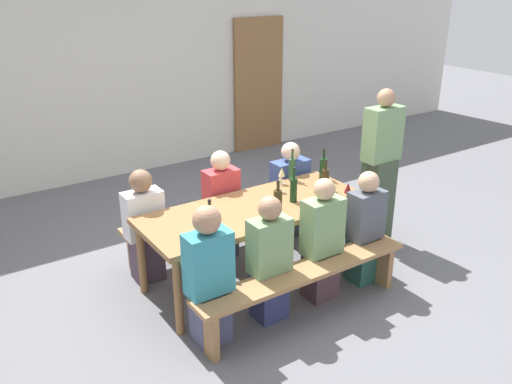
# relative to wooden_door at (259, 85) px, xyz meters

# --- Properties ---
(ground_plane) EXTENTS (24.00, 24.00, 0.00)m
(ground_plane) POSITION_rel_wooden_door_xyz_m (-2.35, -3.44, -1.05)
(ground_plane) COLOR slate
(back_wall) EXTENTS (14.00, 0.20, 3.20)m
(back_wall) POSITION_rel_wooden_door_xyz_m (-2.35, 0.14, 0.55)
(back_wall) COLOR silver
(back_wall) RESTS_ON ground
(wooden_door) EXTENTS (0.90, 0.06, 2.10)m
(wooden_door) POSITION_rel_wooden_door_xyz_m (0.00, 0.00, 0.00)
(wooden_door) COLOR olive
(wooden_door) RESTS_ON ground
(tasting_table) EXTENTS (2.16, 0.87, 0.75)m
(tasting_table) POSITION_rel_wooden_door_xyz_m (-2.35, -3.44, -0.37)
(tasting_table) COLOR olive
(tasting_table) RESTS_ON ground
(bench_near) EXTENTS (2.06, 0.30, 0.45)m
(bench_near) POSITION_rel_wooden_door_xyz_m (-2.35, -4.17, -0.69)
(bench_near) COLOR #9E7247
(bench_near) RESTS_ON ground
(bench_far) EXTENTS (2.06, 0.30, 0.45)m
(bench_far) POSITION_rel_wooden_door_xyz_m (-2.35, -2.70, -0.69)
(bench_far) COLOR #9E7247
(bench_far) RESTS_ON ground
(wine_bottle_0) EXTENTS (0.08, 0.08, 0.31)m
(wine_bottle_0) POSITION_rel_wooden_door_xyz_m (-2.26, -3.64, -0.19)
(wine_bottle_0) COLOR #332814
(wine_bottle_0) RESTS_ON tasting_table
(wine_bottle_1) EXTENTS (0.07, 0.07, 0.31)m
(wine_bottle_1) POSITION_rel_wooden_door_xyz_m (-1.54, -3.45, -0.19)
(wine_bottle_1) COLOR #332814
(wine_bottle_1) RESTS_ON tasting_table
(wine_bottle_2) EXTENTS (0.07, 0.07, 0.34)m
(wine_bottle_2) POSITION_rel_wooden_door_xyz_m (-1.99, -3.52, -0.18)
(wine_bottle_2) COLOR #143319
(wine_bottle_2) RESTS_ON tasting_table
(wine_bottle_3) EXTENTS (0.08, 0.08, 0.32)m
(wine_bottle_3) POSITION_rel_wooden_door_xyz_m (-1.36, -3.21, -0.18)
(wine_bottle_3) COLOR #143319
(wine_bottle_3) RESTS_ON tasting_table
(wine_bottle_4) EXTENTS (0.08, 0.08, 0.31)m
(wine_bottle_4) POSITION_rel_wooden_door_xyz_m (-2.97, -3.68, -0.19)
(wine_bottle_4) COLOR #332814
(wine_bottle_4) RESTS_ON tasting_table
(wine_bottle_5) EXTENTS (0.07, 0.07, 0.33)m
(wine_bottle_5) POSITION_rel_wooden_door_xyz_m (-1.66, -3.07, -0.18)
(wine_bottle_5) COLOR #234C2D
(wine_bottle_5) RESTS_ON tasting_table
(wine_glass_0) EXTENTS (0.07, 0.07, 0.18)m
(wine_glass_0) POSITION_rel_wooden_door_xyz_m (-1.81, -3.10, -0.17)
(wine_glass_0) COLOR silver
(wine_glass_0) RESTS_ON tasting_table
(wine_glass_1) EXTENTS (0.07, 0.07, 0.17)m
(wine_glass_1) POSITION_rel_wooden_door_xyz_m (-1.54, -3.78, -0.18)
(wine_glass_1) COLOR silver
(wine_glass_1) RESTS_ON tasting_table
(wine_glass_2) EXTENTS (0.06, 0.06, 0.17)m
(wine_glass_2) POSITION_rel_wooden_door_xyz_m (-1.95, -3.27, -0.18)
(wine_glass_2) COLOR silver
(wine_glass_2) RESTS_ON tasting_table
(seated_guest_near_0) EXTENTS (0.36, 0.24, 1.18)m
(seated_guest_near_0) POSITION_rel_wooden_door_xyz_m (-3.18, -4.02, -0.48)
(seated_guest_near_0) COLOR #4D4E70
(seated_guest_near_0) RESTS_ON ground
(seated_guest_near_1) EXTENTS (0.35, 0.24, 1.12)m
(seated_guest_near_1) POSITION_rel_wooden_door_xyz_m (-2.61, -4.02, -0.52)
(seated_guest_near_1) COLOR navy
(seated_guest_near_1) RESTS_ON ground
(seated_guest_near_2) EXTENTS (0.36, 0.24, 1.15)m
(seated_guest_near_2) POSITION_rel_wooden_door_xyz_m (-2.05, -4.02, -0.50)
(seated_guest_near_2) COLOR #50363D
(seated_guest_near_2) RESTS_ON ground
(seated_guest_near_3) EXTENTS (0.33, 0.24, 1.11)m
(seated_guest_near_3) POSITION_rel_wooden_door_xyz_m (-1.52, -4.02, -0.52)
(seated_guest_near_3) COLOR #27574A
(seated_guest_near_3) RESTS_ON ground
(seated_guest_far_0) EXTENTS (0.36, 0.24, 1.11)m
(seated_guest_far_0) POSITION_rel_wooden_door_xyz_m (-3.22, -2.85, -0.51)
(seated_guest_far_0) COLOR #4D3B4A
(seated_guest_far_0) RESTS_ON ground
(seated_guest_far_1) EXTENTS (0.34, 0.24, 1.14)m
(seated_guest_far_1) POSITION_rel_wooden_door_xyz_m (-2.38, -2.85, -0.51)
(seated_guest_far_1) COLOR #434B54
(seated_guest_far_1) RESTS_ON ground
(seated_guest_far_2) EXTENTS (0.42, 0.24, 1.08)m
(seated_guest_far_2) POSITION_rel_wooden_door_xyz_m (-1.52, -2.85, -0.54)
(seated_guest_far_2) COLOR #3C4D4C
(seated_guest_far_2) RESTS_ON ground
(standing_host) EXTENTS (0.41, 0.24, 1.68)m
(standing_host) POSITION_rel_wooden_door_xyz_m (-0.81, -3.48, -0.24)
(standing_host) COLOR #3E4D39
(standing_host) RESTS_ON ground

